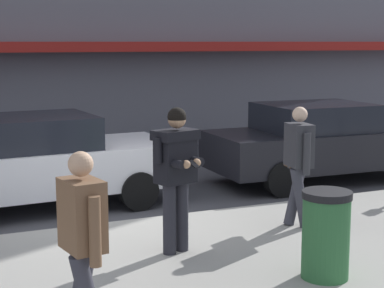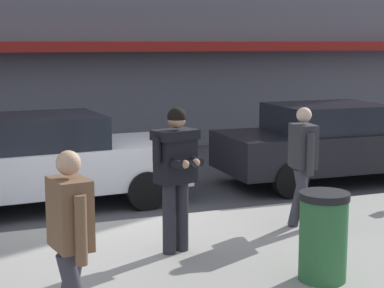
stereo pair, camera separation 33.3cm
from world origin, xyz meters
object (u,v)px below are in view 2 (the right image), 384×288
(pedestrian_dark_coat, at_px, (71,236))
(pedestrian_with_bag, at_px, (302,160))
(parked_sedan_far, at_px, (332,142))
(trash_bin, at_px, (323,236))
(parked_sedan_mid, at_px, (45,160))
(man_texting_on_phone, at_px, (176,164))

(pedestrian_dark_coat, bearing_deg, pedestrian_with_bag, 32.74)
(parked_sedan_far, bearing_deg, trash_bin, -124.50)
(parked_sedan_mid, relative_size, parked_sedan_far, 1.01)
(parked_sedan_far, xyz_separation_m, trash_bin, (-3.23, -4.70, -0.16))
(man_texting_on_phone, relative_size, pedestrian_dark_coat, 1.06)
(pedestrian_with_bag, xyz_separation_m, trash_bin, (-0.83, -1.84, -0.47))
(trash_bin, bearing_deg, pedestrian_dark_coat, -169.69)
(trash_bin, bearing_deg, man_texting_on_phone, 128.61)
(parked_sedan_mid, xyz_separation_m, pedestrian_with_bag, (3.07, -2.99, 0.32))
(parked_sedan_far, xyz_separation_m, pedestrian_dark_coat, (-6.06, -5.21, 0.32))
(pedestrian_dark_coat, xyz_separation_m, trash_bin, (2.83, 0.51, -0.47))
(man_texting_on_phone, bearing_deg, parked_sedan_mid, 107.62)
(parked_sedan_mid, xyz_separation_m, pedestrian_dark_coat, (-0.59, -5.35, 0.32))
(pedestrian_dark_coat, distance_m, trash_bin, 2.92)
(parked_sedan_mid, distance_m, pedestrian_with_bag, 4.30)
(parked_sedan_far, relative_size, man_texting_on_phone, 2.52)
(parked_sedan_mid, bearing_deg, parked_sedan_far, -1.43)
(parked_sedan_far, bearing_deg, pedestrian_with_bag, -129.99)
(pedestrian_dark_coat, relative_size, trash_bin, 1.74)
(man_texting_on_phone, bearing_deg, parked_sedan_far, 36.34)
(parked_sedan_mid, relative_size, man_texting_on_phone, 2.55)
(parked_sedan_far, distance_m, pedestrian_dark_coat, 8.00)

